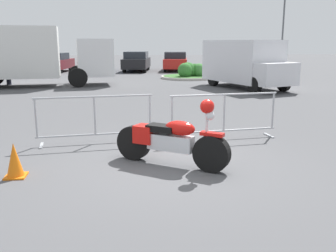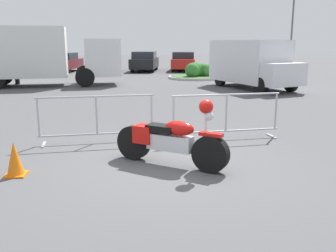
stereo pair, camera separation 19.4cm
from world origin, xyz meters
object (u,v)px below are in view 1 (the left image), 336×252
object	(u,v)px
motorcycle	(171,140)
parked_car_tan	(15,62)
delivery_van	(245,63)
street_lamp	(284,20)
box_truck	(26,54)
pedestrian	(8,67)
traffic_cone	(15,160)
parked_car_red	(175,61)
parked_car_maroon	(56,62)
parked_car_black	(137,61)
crowd_barrier_near	(95,119)
crowd_barrier_far	(224,116)
parked_car_blue	(97,62)

from	to	relation	value
motorcycle	parked_car_tan	size ratio (longest dim) A/B	0.43
delivery_van	street_lamp	distance (m)	10.00
box_truck	pedestrian	xyz separation A→B (m)	(-1.21, 0.98, -0.72)
box_truck	traffic_cone	size ratio (longest dim) A/B	13.42
parked_car_red	box_truck	bearing A→B (deg)	146.31
motorcycle	box_truck	world-z (taller)	box_truck
parked_car_tan	parked_car_maroon	bearing A→B (deg)	-86.62
parked_car_black	traffic_cone	distance (m)	23.42
crowd_barrier_near	parked_car_red	bearing A→B (deg)	77.22
parked_car_tan	pedestrian	size ratio (longest dim) A/B	2.70
box_truck	parked_car_tan	bearing A→B (deg)	100.82
parked_car_red	pedestrian	world-z (taller)	pedestrian
crowd_barrier_near	street_lamp	size ratio (longest dim) A/B	0.45
motorcycle	parked_car_red	xyz separation A→B (m)	(3.35, 23.01, 0.26)
pedestrian	traffic_cone	bearing A→B (deg)	120.98
motorcycle	delivery_van	distance (m)	12.48
crowd_barrier_far	parked_car_tan	size ratio (longest dim) A/B	0.56
parked_car_blue	pedestrian	bearing A→B (deg)	163.75
pedestrian	parked_car_maroon	bearing A→B (deg)	-81.73
motorcycle	parked_car_maroon	world-z (taller)	parked_car_maroon
parked_car_red	parked_car_tan	bearing A→B (deg)	97.90
parked_car_red	street_lamp	distance (m)	8.51
parked_car_black	parked_car_maroon	bearing A→B (deg)	98.84
motorcycle	box_truck	bearing A→B (deg)	147.03
parked_car_blue	crowd_barrier_far	bearing A→B (deg)	-159.64
crowd_barrier_far	parked_car_maroon	world-z (taller)	parked_car_maroon
crowd_barrier_far	parked_car_red	xyz separation A→B (m)	(1.88, 21.27, 0.19)
motorcycle	traffic_cone	size ratio (longest dim) A/B	3.33
box_truck	pedestrian	world-z (taller)	box_truck
motorcycle	street_lamp	xyz separation A→B (m)	(10.49, 19.43, 3.23)
parked_car_maroon	parked_car_red	xyz separation A→B (m)	(9.16, 0.06, 0.02)
parked_car_black	box_truck	bearing A→B (deg)	157.48
crowd_barrier_far	parked_car_blue	world-z (taller)	parked_car_blue
delivery_van	parked_car_black	xyz separation A→B (m)	(-4.81, 11.57, -0.48)
box_truck	parked_car_maroon	world-z (taller)	box_truck
crowd_barrier_far	street_lamp	xyz separation A→B (m)	(9.01, 17.69, 3.15)
motorcycle	crowd_barrier_far	bearing A→B (deg)	83.91
crowd_barrier_far	box_truck	world-z (taller)	box_truck
box_truck	parked_car_tan	size ratio (longest dim) A/B	1.73
parked_car_maroon	pedestrian	size ratio (longest dim) A/B	2.61
pedestrian	street_lamp	xyz separation A→B (m)	(17.32, 5.15, 2.79)
parked_car_maroon	parked_car_black	distance (m)	6.11
street_lamp	pedestrian	bearing A→B (deg)	-163.44
parked_car_red	pedestrian	distance (m)	13.42
motorcycle	parked_car_red	world-z (taller)	parked_car_red
pedestrian	traffic_cone	xyz separation A→B (m)	(4.17, -14.58, -0.63)
parked_car_maroon	parked_car_blue	xyz separation A→B (m)	(3.05, -0.05, 0.00)
parked_car_blue	traffic_cone	distance (m)	23.21
crowd_barrier_far	traffic_cone	world-z (taller)	crowd_barrier_far
box_truck	parked_car_black	xyz separation A→B (m)	(5.92, 9.63, -0.87)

